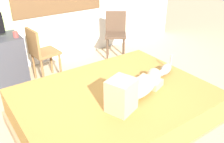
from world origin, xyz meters
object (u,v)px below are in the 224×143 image
at_px(person_lying, 136,88).
at_px(cat, 165,70).
at_px(bed, 115,109).
at_px(chair_spare, 116,31).
at_px(cup, 16,34).
at_px(chair_by_desk, 41,51).

xyz_separation_m(person_lying, cat, (0.65, 0.19, -0.05)).
relative_size(bed, cat, 6.35).
height_order(bed, chair_spare, chair_spare).
height_order(person_lying, cup, cup).
height_order(bed, chair_by_desk, chair_by_desk).
xyz_separation_m(cat, cup, (-1.34, 1.70, 0.26)).
xyz_separation_m(person_lying, chair_spare, (1.09, 1.87, -0.06)).
bearing_deg(chair_spare, cup, 179.23).
bearing_deg(chair_by_desk, bed, -79.67).
distance_m(bed, person_lying, 0.42).
relative_size(cup, chair_by_desk, 0.10).
bearing_deg(chair_by_desk, person_lying, -76.98).
distance_m(bed, cup, 1.86).
bearing_deg(chair_spare, person_lying, -120.20).
distance_m(person_lying, chair_by_desk, 1.80).
bearing_deg(bed, chair_spare, 53.88).
relative_size(chair_by_desk, chair_spare, 1.00).
bearing_deg(person_lying, cat, 16.32).
relative_size(cat, chair_by_desk, 0.40).
xyz_separation_m(bed, cup, (-0.57, 1.69, 0.56)).
distance_m(person_lying, cup, 2.03).
distance_m(cat, chair_by_desk, 1.89).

